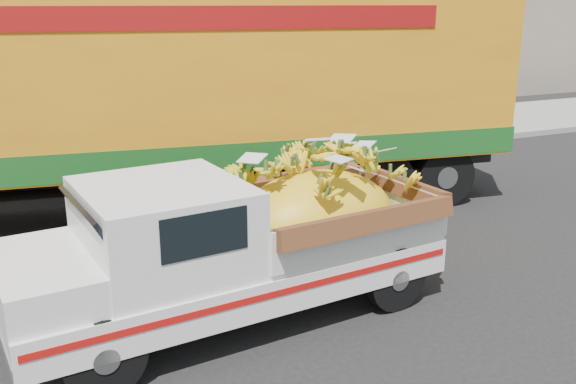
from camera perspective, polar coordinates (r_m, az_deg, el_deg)
name	(u,v)px	position (r m, az deg, el deg)	size (l,w,h in m)	color
ground	(296,280)	(8.69, 0.70, -7.79)	(100.00, 100.00, 0.00)	black
curb	(179,171)	(14.02, -9.69, 1.88)	(60.00, 0.25, 0.15)	gray
sidewalk	(156,151)	(16.01, -11.64, 3.60)	(60.00, 4.00, 0.14)	gray
building_right	(451,15)	(28.15, 14.25, 14.97)	(14.00, 6.00, 6.00)	gray
pickup_truck	(260,237)	(7.53, -2.47, -4.02)	(5.15, 2.35, 1.75)	black
semi_trailer	(173,91)	(11.13, -10.21, 8.79)	(12.06, 4.17, 3.80)	black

